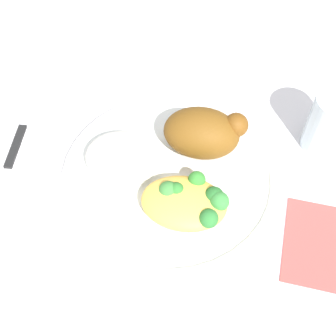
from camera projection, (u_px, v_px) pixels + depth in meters
name	position (u px, v px, depth m)	size (l,w,h in m)	color
ground_plane	(168.00, 178.00, 0.66)	(2.00, 2.00, 0.00)	silver
plate	(168.00, 175.00, 0.65)	(0.30, 0.30, 0.02)	white
roasted_chicken	(204.00, 133.00, 0.64)	(0.12, 0.08, 0.07)	brown
rice_pile	(124.00, 156.00, 0.64)	(0.11, 0.09, 0.04)	white
mac_cheese_with_broccoli	(188.00, 201.00, 0.60)	(0.11, 0.09, 0.04)	#EBB94A
fork	(37.00, 144.00, 0.69)	(0.03, 0.14, 0.01)	#B2B2B7
knife	(23.00, 126.00, 0.71)	(0.03, 0.19, 0.01)	black
water_glass	(332.00, 123.00, 0.66)	(0.07, 0.07, 0.09)	silver
napkin	(315.00, 243.00, 0.60)	(0.08, 0.12, 0.00)	#DB4C47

